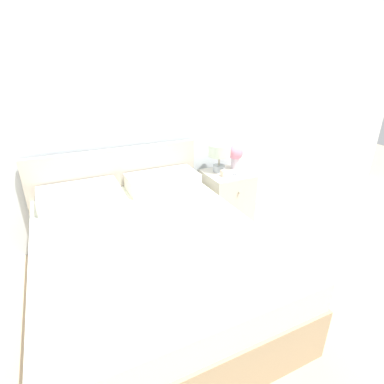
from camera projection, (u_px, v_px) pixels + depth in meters
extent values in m
plane|color=#CCB28E|center=(123.00, 235.00, 3.23)|extent=(12.00, 12.00, 0.00)
cube|color=white|center=(108.00, 111.00, 2.76)|extent=(8.00, 0.06, 2.60)
cube|color=tan|center=(151.00, 276.00, 2.34)|extent=(1.60, 1.98, 0.37)
cube|color=white|center=(149.00, 244.00, 2.22)|extent=(1.57, 1.94, 0.21)
cube|color=beige|center=(120.00, 195.00, 3.02)|extent=(1.64, 0.05, 0.96)
cube|color=white|center=(80.00, 195.00, 2.61)|extent=(0.67, 0.36, 0.14)
cube|color=white|center=(163.00, 181.00, 2.91)|extent=(0.67, 0.36, 0.14)
cube|color=silver|center=(226.00, 199.00, 3.34)|extent=(0.47, 0.46, 0.62)
sphere|color=#B2AD93|center=(239.00, 193.00, 3.07)|extent=(0.02, 0.02, 0.02)
cylinder|color=#A8B2BC|center=(219.00, 168.00, 3.24)|extent=(0.13, 0.13, 0.07)
cylinder|color=#B7B29E|center=(219.00, 161.00, 3.21)|extent=(0.02, 0.02, 0.10)
cylinder|color=silver|center=(219.00, 150.00, 3.16)|extent=(0.24, 0.24, 0.13)
cylinder|color=silver|center=(235.00, 163.00, 3.32)|extent=(0.09, 0.09, 0.12)
sphere|color=pink|center=(236.00, 153.00, 3.27)|extent=(0.16, 0.16, 0.16)
sphere|color=#609356|center=(238.00, 156.00, 3.31)|extent=(0.07, 0.07, 0.07)
cylinder|color=white|center=(238.00, 175.00, 3.15)|extent=(0.12, 0.12, 0.01)
cylinder|color=white|center=(239.00, 172.00, 3.13)|extent=(0.08, 0.08, 0.06)
cube|color=beige|center=(224.00, 173.00, 3.12)|extent=(0.07, 0.05, 0.06)
cylinder|color=white|center=(226.00, 174.00, 3.10)|extent=(0.05, 0.00, 0.05)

